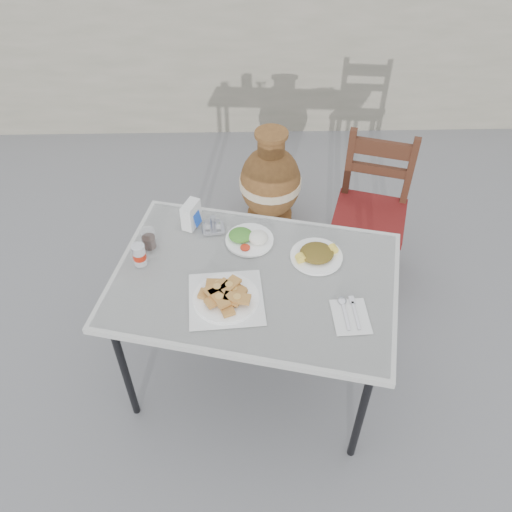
{
  "coord_description": "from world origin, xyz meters",
  "views": [
    {
      "loc": [
        -0.21,
        -1.68,
        2.52
      ],
      "look_at": [
        -0.17,
        0.0,
        0.85
      ],
      "focal_mm": 38.0,
      "sensor_mm": 36.0,
      "label": 1
    }
  ],
  "objects_px": {
    "pide_plate": "(226,295)",
    "salad_rice_plate": "(249,238)",
    "chair": "(371,211)",
    "salad_chopped_plate": "(317,254)",
    "napkin_holder": "(191,215)",
    "condiment_caddy": "(213,226)",
    "cafe_table": "(255,285)",
    "cola_glass": "(149,240)",
    "terracotta_urn": "(270,183)",
    "soda_can": "(139,255)"
  },
  "relations": [
    {
      "from": "salad_chopped_plate",
      "to": "napkin_holder",
      "type": "xyz_separation_m",
      "value": [
        -0.58,
        0.24,
        0.05
      ]
    },
    {
      "from": "chair",
      "to": "salad_chopped_plate",
      "type": "bearing_deg",
      "value": -104.61
    },
    {
      "from": "napkin_holder",
      "to": "condiment_caddy",
      "type": "height_order",
      "value": "napkin_holder"
    },
    {
      "from": "terracotta_urn",
      "to": "napkin_holder",
      "type": "bearing_deg",
      "value": -115.41
    },
    {
      "from": "pide_plate",
      "to": "chair",
      "type": "height_order",
      "value": "chair"
    },
    {
      "from": "pide_plate",
      "to": "soda_can",
      "type": "relative_size",
      "value": 3.09
    },
    {
      "from": "pide_plate",
      "to": "terracotta_urn",
      "type": "bearing_deg",
      "value": 79.62
    },
    {
      "from": "salad_chopped_plate",
      "to": "cola_glass",
      "type": "distance_m",
      "value": 0.78
    },
    {
      "from": "pide_plate",
      "to": "cola_glass",
      "type": "distance_m",
      "value": 0.49
    },
    {
      "from": "pide_plate",
      "to": "salad_rice_plate",
      "type": "relative_size",
      "value": 1.47
    },
    {
      "from": "cafe_table",
      "to": "salad_chopped_plate",
      "type": "height_order",
      "value": "salad_chopped_plate"
    },
    {
      "from": "condiment_caddy",
      "to": "napkin_holder",
      "type": "bearing_deg",
      "value": 158.51
    },
    {
      "from": "napkin_holder",
      "to": "terracotta_urn",
      "type": "height_order",
      "value": "napkin_holder"
    },
    {
      "from": "cafe_table",
      "to": "salad_chopped_plate",
      "type": "relative_size",
      "value": 5.88
    },
    {
      "from": "pide_plate",
      "to": "napkin_holder",
      "type": "bearing_deg",
      "value": 109.82
    },
    {
      "from": "condiment_caddy",
      "to": "terracotta_urn",
      "type": "distance_m",
      "value": 1.09
    },
    {
      "from": "cola_glass",
      "to": "condiment_caddy",
      "type": "bearing_deg",
      "value": 20.0
    },
    {
      "from": "napkin_holder",
      "to": "chair",
      "type": "distance_m",
      "value": 1.14
    },
    {
      "from": "salad_chopped_plate",
      "to": "cafe_table",
      "type": "bearing_deg",
      "value": -157.77
    },
    {
      "from": "salad_rice_plate",
      "to": "soda_can",
      "type": "relative_size",
      "value": 2.1
    },
    {
      "from": "cafe_table",
      "to": "salad_rice_plate",
      "type": "xyz_separation_m",
      "value": [
        -0.02,
        0.23,
        0.07
      ]
    },
    {
      "from": "salad_rice_plate",
      "to": "condiment_caddy",
      "type": "xyz_separation_m",
      "value": [
        -0.17,
        0.08,
        0.0
      ]
    },
    {
      "from": "salad_chopped_plate",
      "to": "condiment_caddy",
      "type": "relative_size",
      "value": 2.08
    },
    {
      "from": "cafe_table",
      "to": "pide_plate",
      "type": "bearing_deg",
      "value": -134.29
    },
    {
      "from": "terracotta_urn",
      "to": "soda_can",
      "type": "bearing_deg",
      "value": -119.03
    },
    {
      "from": "cafe_table",
      "to": "condiment_caddy",
      "type": "relative_size",
      "value": 12.21
    },
    {
      "from": "condiment_caddy",
      "to": "terracotta_urn",
      "type": "xyz_separation_m",
      "value": [
        0.32,
        0.94,
        -0.46
      ]
    },
    {
      "from": "cafe_table",
      "to": "terracotta_urn",
      "type": "relative_size",
      "value": 1.97
    },
    {
      "from": "salad_chopped_plate",
      "to": "terracotta_urn",
      "type": "distance_m",
      "value": 1.23
    },
    {
      "from": "cafe_table",
      "to": "pide_plate",
      "type": "height_order",
      "value": "pide_plate"
    },
    {
      "from": "salad_rice_plate",
      "to": "terracotta_urn",
      "type": "relative_size",
      "value": 0.32
    },
    {
      "from": "condiment_caddy",
      "to": "terracotta_urn",
      "type": "relative_size",
      "value": 0.16
    },
    {
      "from": "cafe_table",
      "to": "cola_glass",
      "type": "height_order",
      "value": "cola_glass"
    },
    {
      "from": "chair",
      "to": "terracotta_urn",
      "type": "relative_size",
      "value": 1.28
    },
    {
      "from": "napkin_holder",
      "to": "chair",
      "type": "xyz_separation_m",
      "value": [
        0.99,
        0.43,
        -0.36
      ]
    },
    {
      "from": "salad_rice_plate",
      "to": "salad_chopped_plate",
      "type": "height_order",
      "value": "salad_rice_plate"
    },
    {
      "from": "salad_rice_plate",
      "to": "terracotta_urn",
      "type": "distance_m",
      "value": 1.13
    },
    {
      "from": "soda_can",
      "to": "napkin_holder",
      "type": "relative_size",
      "value": 0.83
    },
    {
      "from": "soda_can",
      "to": "napkin_holder",
      "type": "xyz_separation_m",
      "value": [
        0.22,
        0.26,
        0.01
      ]
    },
    {
      "from": "napkin_holder",
      "to": "condiment_caddy",
      "type": "relative_size",
      "value": 1.13
    },
    {
      "from": "cola_glass",
      "to": "condiment_caddy",
      "type": "distance_m",
      "value": 0.31
    },
    {
      "from": "salad_chopped_plate",
      "to": "terracotta_urn",
      "type": "xyz_separation_m",
      "value": [
        -0.16,
        1.14,
        -0.45
      ]
    },
    {
      "from": "salad_rice_plate",
      "to": "soda_can",
      "type": "distance_m",
      "value": 0.51
    },
    {
      "from": "cafe_table",
      "to": "salad_chopped_plate",
      "type": "xyz_separation_m",
      "value": [
        0.29,
        0.12,
        0.07
      ]
    },
    {
      "from": "salad_chopped_plate",
      "to": "cola_glass",
      "type": "bearing_deg",
      "value": 173.36
    },
    {
      "from": "napkin_holder",
      "to": "condiment_caddy",
      "type": "xyz_separation_m",
      "value": [
        0.11,
        -0.04,
        -0.04
      ]
    },
    {
      "from": "cafe_table",
      "to": "terracotta_urn",
      "type": "height_order",
      "value": "cafe_table"
    },
    {
      "from": "cafe_table",
      "to": "soda_can",
      "type": "bearing_deg",
      "value": 169.48
    },
    {
      "from": "chair",
      "to": "cafe_table",
      "type": "bearing_deg",
      "value": -114.65
    },
    {
      "from": "cola_glass",
      "to": "chair",
      "type": "relative_size",
      "value": 0.11
    }
  ]
}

